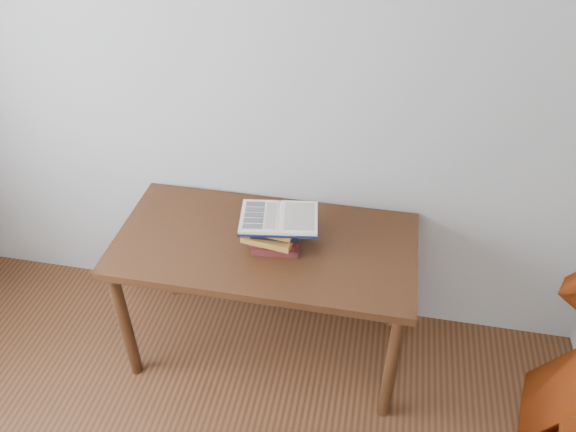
# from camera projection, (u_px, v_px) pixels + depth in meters

# --- Properties ---
(desk) EXTENTS (1.40, 0.70, 0.75)m
(desk) POSITION_uv_depth(u_px,v_px,m) (266.00, 257.00, 2.67)
(desk) COLOR #441E11
(desk) RESTS_ON ground
(book_stack) EXTENTS (0.26, 0.20, 0.14)m
(book_stack) POSITION_uv_depth(u_px,v_px,m) (274.00, 234.00, 2.54)
(book_stack) COLOR maroon
(book_stack) RESTS_ON desk
(open_book) EXTENTS (0.38, 0.29, 0.03)m
(open_book) POSITION_uv_depth(u_px,v_px,m) (279.00, 218.00, 2.50)
(open_book) COLOR black
(open_book) RESTS_ON book_stack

